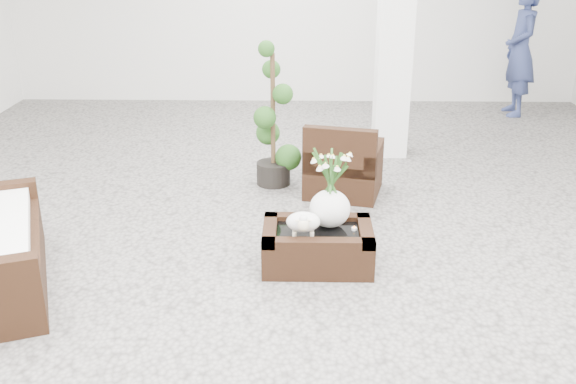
{
  "coord_description": "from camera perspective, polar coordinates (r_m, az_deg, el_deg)",
  "views": [
    {
      "loc": [
        0.1,
        -5.09,
        2.62
      ],
      "look_at": [
        0.0,
        -0.1,
        0.62
      ],
      "focal_mm": 41.1,
      "sensor_mm": 36.0,
      "label": 1
    }
  ],
  "objects": [
    {
      "name": "ground",
      "position": [
        5.73,
        0.02,
        -5.4
      ],
      "size": [
        11.0,
        11.0,
        0.0
      ],
      "primitive_type": "plane",
      "color": "gray",
      "rests_on": "ground"
    },
    {
      "name": "column",
      "position": [
        8.02,
        9.36,
        15.3
      ],
      "size": [
        0.4,
        0.4,
        3.5
      ],
      "primitive_type": "cube",
      "color": "white",
      "rests_on": "ground"
    },
    {
      "name": "coffee_table",
      "position": [
        5.49,
        2.56,
        -4.84
      ],
      "size": [
        0.9,
        0.6,
        0.31
      ],
      "primitive_type": "cube",
      "color": "#311B0E",
      "rests_on": "ground"
    },
    {
      "name": "sheep_figurine",
      "position": [
        5.29,
        1.33,
        -2.79
      ],
      "size": [
        0.28,
        0.23,
        0.21
      ],
      "primitive_type": "ellipsoid",
      "color": "white",
      "rests_on": "coffee_table"
    },
    {
      "name": "planter_narcissus",
      "position": [
        5.36,
        3.7,
        0.95
      ],
      "size": [
        0.44,
        0.44,
        0.8
      ],
      "primitive_type": null,
      "color": "white",
      "rests_on": "coffee_table"
    },
    {
      "name": "tealight",
      "position": [
        5.45,
        5.74,
        -3.15
      ],
      "size": [
        0.04,
        0.04,
        0.03
      ],
      "primitive_type": "cylinder",
      "color": "white",
      "rests_on": "coffee_table"
    },
    {
      "name": "armchair",
      "position": [
        6.93,
        4.9,
        3.03
      ],
      "size": [
        0.89,
        0.87,
        0.79
      ],
      "primitive_type": "cube",
      "rotation": [
        0.0,
        0.0,
        2.91
      ],
      "color": "#311B0E",
      "rests_on": "ground"
    },
    {
      "name": "topiary",
      "position": [
        7.05,
        -1.31,
        6.58
      ],
      "size": [
        0.41,
        0.41,
        1.54
      ],
      "primitive_type": null,
      "color": "#204716",
      "rests_on": "ground"
    },
    {
      "name": "shopper",
      "position": [
        10.47,
        19.46,
        11.48
      ],
      "size": [
        0.46,
        0.7,
        1.92
      ],
      "primitive_type": "imported",
      "rotation": [
        0.0,
        0.0,
        -1.57
      ],
      "color": "navy",
      "rests_on": "ground"
    }
  ]
}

